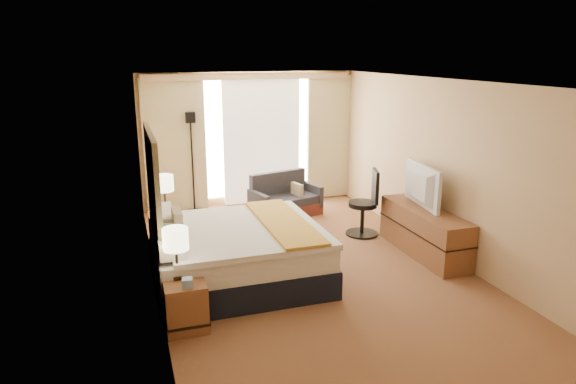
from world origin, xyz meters
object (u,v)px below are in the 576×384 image
object	(u,v)px
media_dresser	(424,232)
bed	(236,253)
desk_chair	(366,206)
floor_lamp	(191,142)
television	(416,185)
nightstand_left	(185,304)
lamp_left	(176,240)
lamp_right	(164,184)
loveseat	(285,201)
nightstand_right	(165,231)

from	to	relation	value
media_dresser	bed	xyz separation A→B (m)	(-2.89, -0.03, 0.04)
media_dresser	desk_chair	distance (m)	1.14
floor_lamp	television	bearing A→B (deg)	-46.30
bed	television	bearing A→B (deg)	5.39
desk_chair	television	bearing A→B (deg)	-45.04
nightstand_left	desk_chair	bearing A→B (deg)	32.73
floor_lamp	lamp_left	bearing A→B (deg)	-100.28
nightstand_left	bed	bearing A→B (deg)	51.48
media_dresser	lamp_right	world-z (taller)	lamp_right
desk_chair	lamp_right	world-z (taller)	lamp_right
bed	lamp_left	bearing A→B (deg)	-132.62
loveseat	television	bearing A→B (deg)	-74.13
bed	nightstand_right	bearing A→B (deg)	118.57
nightstand_right	television	size ratio (longest dim) A/B	0.50
lamp_left	lamp_right	bearing A→B (deg)	87.77
nightstand_left	desk_chair	world-z (taller)	desk_chair
nightstand_right	lamp_left	xyz separation A→B (m)	(-0.05, -2.42, 0.73)
television	bed	bearing A→B (deg)	102.76
nightstand_left	bed	distance (m)	1.30
lamp_right	nightstand_left	bearing A→B (deg)	-90.93
desk_chair	television	xyz separation A→B (m)	(0.40, -0.80, 0.52)
bed	television	world-z (taller)	television
nightstand_left	lamp_left	distance (m)	0.74
loveseat	television	size ratio (longest dim) A/B	1.27
media_dresser	bed	world-z (taller)	bed
lamp_right	nightstand_right	bearing A→B (deg)	-130.16
loveseat	nightstand_left	bearing A→B (deg)	-138.15
desk_chair	bed	bearing A→B (deg)	-137.75
loveseat	nightstand_right	bearing A→B (deg)	-170.87
floor_lamp	lamp_right	size ratio (longest dim) A/B	3.13
loveseat	floor_lamp	distance (m)	2.07
television	lamp_left	bearing A→B (deg)	115.40
bed	lamp_left	world-z (taller)	lamp_left
floor_lamp	lamp_left	distance (m)	4.35
nightstand_left	nightstand_right	bearing A→B (deg)	90.00
media_dresser	nightstand_right	bearing A→B (deg)	158.60
nightstand_right	bed	xyz separation A→B (m)	(0.81, -1.48, 0.11)
lamp_left	nightstand_left	bearing A→B (deg)	-54.97
bed	lamp_right	xyz separation A→B (m)	(-0.77, 1.53, 0.63)
nightstand_left	television	world-z (taller)	television
nightstand_left	loveseat	bearing A→B (deg)	57.06
nightstand_left	floor_lamp	bearing A→B (deg)	80.60
desk_chair	lamp_right	size ratio (longest dim) A/B	1.83
nightstand_left	lamp_right	size ratio (longest dim) A/B	0.91
nightstand_left	nightstand_right	distance (m)	2.50
media_dresser	lamp_right	distance (m)	4.01
floor_lamp	nightstand_right	bearing A→B (deg)	-111.27
television	nightstand_right	bearing A→B (deg)	78.94
television	media_dresser	bearing A→B (deg)	-160.57
nightstand_right	loveseat	world-z (taller)	loveseat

